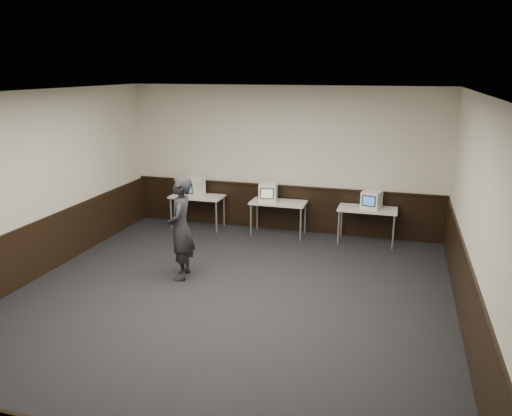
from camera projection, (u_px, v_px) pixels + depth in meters
The scene contains 17 objects.
floor at pixel (222, 306), 7.69m from camera, with size 8.00×8.00×0.00m, color black.
ceiling at pixel (218, 94), 6.82m from camera, with size 8.00×8.00×0.00m, color white.
back_wall at pixel (283, 160), 10.95m from camera, with size 7.00×7.00×0.00m, color silver.
front_wall at pixel (26, 349), 3.56m from camera, with size 7.00×7.00×0.00m, color silver.
left_wall at pixel (20, 190), 8.20m from camera, with size 8.00×8.00×0.00m, color silver.
right_wall at pixel (480, 227), 6.31m from camera, with size 8.00×8.00×0.00m, color silver.
wainscot_back at pixel (282, 208), 11.23m from camera, with size 6.98×0.04×1.00m, color black.
wainscot_left at pixel (30, 253), 8.49m from camera, with size 0.04×7.98×1.00m, color black.
wainscot_right at pixel (468, 306), 6.62m from camera, with size 0.04×7.98×1.00m, color black.
wainscot_rail at pixel (282, 186), 11.07m from camera, with size 6.98×0.06×0.04m, color black.
desk_left at pixel (197, 199), 11.34m from camera, with size 1.20×0.60×0.75m.
desk_center at pixel (278, 205), 10.83m from camera, with size 1.20×0.60×0.75m.
desk_right at pixel (367, 212), 10.32m from camera, with size 1.20×0.60×0.75m.
emac_left at pixel (193, 187), 11.28m from camera, with size 0.50×0.52×0.41m.
emac_center at pixel (268, 192), 10.82m from camera, with size 0.44×0.46×0.38m.
emac_right at pixel (372, 200), 10.24m from camera, with size 0.45×0.46×0.37m.
person at pixel (181, 228), 8.52m from camera, with size 0.66×0.43×1.80m, color black.
Camera 1 is at (2.46, -6.57, 3.53)m, focal length 35.00 mm.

